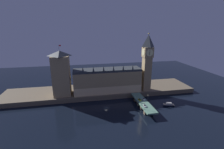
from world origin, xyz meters
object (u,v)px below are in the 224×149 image
Objects in this scene: car_southbound_trail at (144,99)px; boat_downstream at (169,105)px; car_northbound_lead at (140,100)px; pedestrian_near_rail at (142,105)px; street_lamp_mid at (148,97)px; clock_tower at (147,61)px; victoria_tower at (61,73)px; car_northbound_trail at (145,106)px; street_lamp_near at (144,105)px; pedestrian_mid_walk at (147,100)px.

boat_downstream is (24.08, -7.16, -5.01)m from car_southbound_trail.
car_southbound_trail reaches higher than car_northbound_lead.
pedestrian_near_rail is 0.25× the size of street_lamp_mid.
clock_tower is 54.47m from pedestrian_near_rail.
victoria_tower reaches higher than pedestrian_near_rail.
street_lamp_mid is at bearing 39.83° from pedestrian_near_rail.
car_northbound_lead is 13.57m from car_northbound_trail.
street_lamp_mid reaches higher than street_lamp_near.
pedestrian_near_rail is (-19.63, -38.58, -33.05)m from clock_tower.
clock_tower is at bearing -2.74° from victoria_tower.
car_northbound_lead is at bearing -175.84° from car_southbound_trail.
pedestrian_near_rail reaches higher than car_northbound_trail.
victoria_tower is 91.99m from car_northbound_trail.
street_lamp_near is at bearing -159.30° from boat_downstream.
car_northbound_trail is at bearing -125.92° from street_lamp_mid.
street_lamp_near reaches higher than boat_downstream.
car_northbound_trail reaches higher than boat_downstream.
victoria_tower is 91.64m from street_lamp_near.
street_lamp_near is at bearing -120.29° from pedestrian_mid_walk.
car_northbound_lead is 29.73m from boat_downstream.
boat_downstream is at bearing -7.88° from street_lamp_mid.
pedestrian_near_rail is at bearing 86.74° from street_lamp_near.
car_northbound_lead is 8.82m from street_lamp_mid.
car_northbound_trail is 29.70m from boat_downstream.
street_lamp_near is (-20.03, -45.60, -29.84)m from clock_tower.
car_northbound_trail is 14.57m from car_southbound_trail.
street_lamp_near is (-2.61, -5.02, 3.46)m from car_northbound_trail.
pedestrian_near_rail is at bearing -140.17° from street_lamp_mid.
boat_downstream is (11.07, -33.85, -38.32)m from clock_tower.
street_lamp_mid reaches higher than car_northbound_trail.
pedestrian_mid_walk reaches higher than car_northbound_lead.
clock_tower reaches higher than street_lamp_near.
car_northbound_trail is at bearing -121.55° from pedestrian_mid_walk.
car_southbound_trail reaches higher than boat_downstream.
street_lamp_mid is (83.85, -35.39, -19.30)m from victoria_tower.
pedestrian_mid_walk is 18.59m from street_lamp_near.
pedestrian_near_rail is 1.00× the size of pedestrian_mid_walk.
clock_tower is 37.58× the size of pedestrian_mid_walk.
pedestrian_near_rail reaches higher than car_northbound_lead.
street_lamp_mid is at bearing -69.86° from pedestrian_mid_walk.
car_northbound_lead is 4.43m from car_southbound_trail.
clock_tower is 14.12× the size of car_northbound_lead.
car_southbound_trail is 20.47m from street_lamp_near.
car_northbound_trail is 2.59× the size of pedestrian_near_rail.
car_northbound_lead is 7.19m from pedestrian_mid_walk.
street_lamp_near is (-2.61, -18.59, 3.47)m from car_northbound_lead.
victoria_tower is at bearing 159.99° from boat_downstream.
car_northbound_lead is 0.36× the size of boat_downstream.
pedestrian_near_rail is (-6.63, -11.89, 0.25)m from car_southbound_trail.
clock_tower reaches higher than car_northbound_trail.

